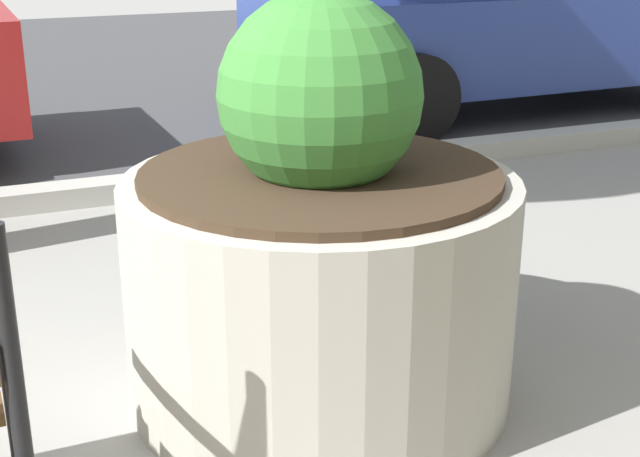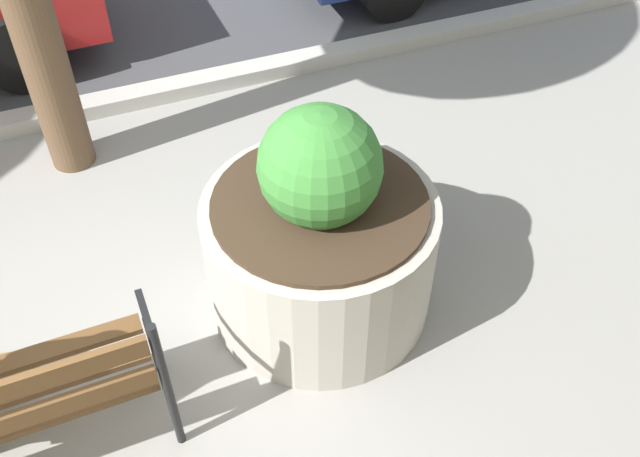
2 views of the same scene
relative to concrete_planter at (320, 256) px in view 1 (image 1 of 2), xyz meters
name	(u,v)px [view 1 (image 1 of 2)]	position (x,y,z in m)	size (l,w,h in m)	color
concrete_planter	(320,256)	(0.00, 0.00, 0.00)	(1.30, 1.30, 1.36)	#A8A399
parked_car_blue	(503,3)	(3.16, 3.81, 0.34)	(4.13, 1.98, 1.56)	navy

